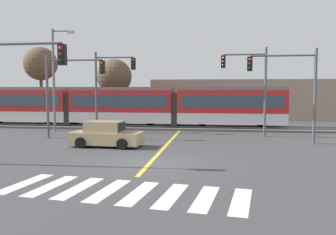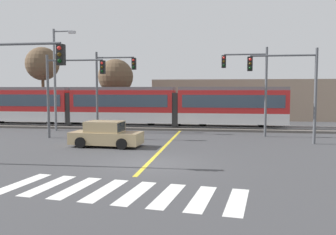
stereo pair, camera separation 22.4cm
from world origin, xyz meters
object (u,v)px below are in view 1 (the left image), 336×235
traffic_light_far_right (251,79)px  traffic_light_far_left (109,80)px  traffic_light_mid_right (291,80)px  bare_tree_far_west (41,64)px  light_rail_tram (123,105)px  traffic_light_mid_left (67,82)px  sedan_crossing (106,135)px  street_lamp_west (56,74)px  bare_tree_west (114,77)px  traffic_light_near_left (15,79)px

traffic_light_far_right → traffic_light_far_left: 10.77m
traffic_light_mid_right → bare_tree_far_west: 26.05m
light_rail_tram → traffic_light_mid_left: traffic_light_mid_left is taller
sedan_crossing → street_lamp_west: 10.61m
light_rail_tram → traffic_light_far_right: bearing=-22.7°
traffic_light_far_right → street_lamp_west: size_ratio=0.77×
traffic_light_far_right → traffic_light_mid_left: bearing=-167.2°
traffic_light_far_right → traffic_light_mid_right: (2.19, -3.08, -0.19)m
light_rail_tram → sedan_crossing: light_rail_tram is taller
traffic_light_mid_left → traffic_light_mid_right: (14.80, -0.21, 0.08)m
traffic_light_far_right → light_rail_tram: bearing=157.3°
light_rail_tram → street_lamp_west: bearing=-147.0°
traffic_light_mid_left → street_lamp_west: (-2.84, 4.23, 0.80)m
traffic_light_far_right → bare_tree_far_west: (-20.76, 9.08, 1.89)m
street_lamp_west → bare_tree_west: size_ratio=1.27×
traffic_light_far_left → traffic_light_near_left: bearing=-92.3°
bare_tree_far_west → street_lamp_west: bearing=-55.5°
bare_tree_west → bare_tree_far_west: bearing=-176.2°
light_rail_tram → bare_tree_west: size_ratio=4.28×
traffic_light_mid_left → sedan_crossing: bearing=-39.6°
traffic_light_far_right → traffic_light_near_left: 16.07m
traffic_light_mid_left → bare_tree_far_west: 14.61m
traffic_light_near_left → traffic_light_mid_left: bearing=99.1°
traffic_light_mid_right → bare_tree_far_west: bare_tree_far_west is taller
traffic_light_mid_right → light_rail_tram: bearing=149.7°
sedan_crossing → traffic_light_mid_right: bearing=14.5°
street_lamp_west → bare_tree_far_west: (-5.30, 7.71, 1.36)m
traffic_light_near_left → street_lamp_west: 13.55m
traffic_light_mid_right → sedan_crossing: bearing=-165.5°
light_rail_tram → sedan_crossing: bearing=-80.1°
sedan_crossing → traffic_light_mid_right: size_ratio=0.72×
sedan_crossing → light_rail_tram: bearing=99.9°
traffic_light_far_right → traffic_light_near_left: (-11.24, -11.48, -0.30)m
traffic_light_near_left → light_rail_tram: bearing=88.1°
bare_tree_far_west → bare_tree_west: (7.79, 0.51, -1.34)m
traffic_light_mid_left → traffic_light_far_right: 12.94m
traffic_light_far_right → street_lamp_west: bearing=174.9°
light_rail_tram → traffic_light_mid_right: bearing=-30.3°
traffic_light_near_left → traffic_light_far_left: size_ratio=0.91×
sedan_crossing → traffic_light_mid_left: traffic_light_mid_left is taller
traffic_light_mid_right → traffic_light_near_left: size_ratio=1.03×
sedan_crossing → bare_tree_west: size_ratio=0.66×
street_lamp_west → bare_tree_far_west: 9.45m
traffic_light_far_left → bare_tree_west: (-2.22, 8.94, 0.59)m
traffic_light_mid_left → traffic_light_far_left: size_ratio=0.92×
sedan_crossing → street_lamp_west: bearing=131.9°
bare_tree_far_west → traffic_light_far_left: bearing=-40.1°
sedan_crossing → street_lamp_west: (-6.57, 7.32, 3.99)m
traffic_light_mid_left → bare_tree_west: bearing=91.6°
traffic_light_far_right → traffic_light_far_left: bearing=176.6°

